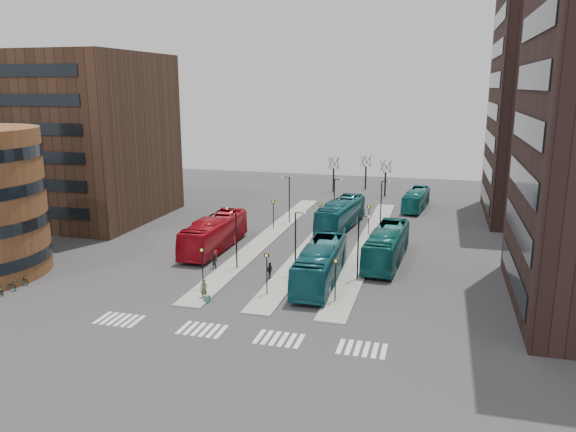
% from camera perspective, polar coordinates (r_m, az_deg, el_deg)
% --- Properties ---
extents(ground, '(160.00, 160.00, 0.00)m').
position_cam_1_polar(ground, '(39.69, -9.74, -13.78)').
color(ground, '#303032').
rests_on(ground, ground).
extents(island_left, '(2.50, 45.00, 0.15)m').
position_cam_1_polar(island_left, '(67.28, -2.14, -2.18)').
color(island_left, gray).
rests_on(island_left, ground).
extents(island_mid, '(2.50, 45.00, 0.15)m').
position_cam_1_polar(island_mid, '(65.80, 2.86, -2.54)').
color(island_mid, gray).
rests_on(island_mid, ground).
extents(island_right, '(2.50, 45.00, 0.15)m').
position_cam_1_polar(island_right, '(64.84, 8.05, -2.90)').
color(island_right, gray).
rests_on(island_right, ground).
extents(suitcase, '(0.49, 0.40, 0.61)m').
position_cam_1_polar(suitcase, '(48.23, -8.25, -8.33)').
color(suitcase, navy).
rests_on(suitcase, ground).
extents(red_bus, '(3.11, 13.19, 3.67)m').
position_cam_1_polar(red_bus, '(62.70, -7.48, -1.77)').
color(red_bus, '#A90D18').
rests_on(red_bus, ground).
extents(teal_bus_a, '(3.42, 13.15, 3.64)m').
position_cam_1_polar(teal_bus_a, '(51.84, 3.30, -4.89)').
color(teal_bus_a, '#12535E').
rests_on(teal_bus_a, ground).
extents(teal_bus_b, '(4.52, 13.26, 3.62)m').
position_cam_1_polar(teal_bus_b, '(71.88, 5.39, 0.19)').
color(teal_bus_b, '#135660').
rests_on(teal_bus_b, ground).
extents(teal_bus_c, '(3.80, 13.01, 3.58)m').
position_cam_1_polar(teal_bus_c, '(58.55, 9.99, -2.98)').
color(teal_bus_c, '#135F5C').
rests_on(teal_bus_c, ground).
extents(teal_bus_d, '(3.70, 10.76, 2.94)m').
position_cam_1_polar(teal_bus_d, '(84.61, 12.88, 1.65)').
color(teal_bus_d, '#156D6B').
rests_on(teal_bus_d, ground).
extents(traveller, '(0.67, 0.46, 1.77)m').
position_cam_1_polar(traveller, '(48.81, -8.53, -7.34)').
color(traveller, brown).
rests_on(traveller, ground).
extents(commuter_a, '(0.84, 0.71, 1.53)m').
position_cam_1_polar(commuter_a, '(56.58, -7.49, -4.55)').
color(commuter_a, black).
rests_on(commuter_a, ground).
extents(commuter_b, '(0.61, 1.01, 1.61)m').
position_cam_1_polar(commuter_b, '(53.17, -1.87, -5.56)').
color(commuter_b, black).
rests_on(commuter_b, ground).
extents(commuter_c, '(1.05, 1.12, 1.52)m').
position_cam_1_polar(commuter_c, '(54.41, 2.82, -5.17)').
color(commuter_c, black).
rests_on(commuter_c, ground).
extents(bicycle_near, '(1.87, 0.96, 0.94)m').
position_cam_1_polar(bicycle_near, '(56.21, -26.46, -6.30)').
color(bicycle_near, gray).
rests_on(bicycle_near, ground).
extents(bicycle_far, '(1.76, 0.65, 0.92)m').
position_cam_1_polar(bicycle_far, '(57.17, -25.57, -5.90)').
color(bicycle_far, gray).
rests_on(bicycle_far, ground).
extents(crosswalk_stripes, '(22.35, 2.40, 0.01)m').
position_cam_1_polar(crosswalk_stripes, '(42.37, -5.23, -11.82)').
color(crosswalk_stripes, silver).
rests_on(crosswalk_stripes, ground).
extents(office_block, '(25.00, 20.12, 22.00)m').
position_cam_1_polar(office_block, '(82.66, -21.78, 7.47)').
color(office_block, '#412A1E').
rests_on(office_block, ground).
extents(tower_far, '(20.12, 20.00, 30.00)m').
position_cam_1_polar(tower_far, '(83.62, 27.04, 9.79)').
color(tower_far, black).
rests_on(tower_far, ground).
extents(sign_poles, '(12.45, 22.12, 3.65)m').
position_cam_1_polar(sign_poles, '(58.69, 1.03, -2.11)').
color(sign_poles, black).
rests_on(sign_poles, ground).
extents(lamp_posts, '(14.04, 20.24, 6.12)m').
position_cam_1_polar(lamp_posts, '(62.90, 3.07, 0.01)').
color(lamp_posts, black).
rests_on(lamp_posts, ground).
extents(bare_trees, '(10.97, 8.14, 5.90)m').
position_cam_1_polar(bare_trees, '(96.63, 7.45, 4.03)').
color(bare_trees, black).
rests_on(bare_trees, ground).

